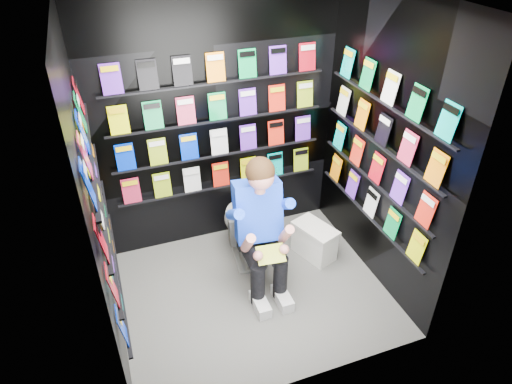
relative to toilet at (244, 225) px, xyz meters
name	(u,v)px	position (x,y,z in m)	size (l,w,h in m)	color
floor	(253,292)	(-0.10, -0.56, -0.37)	(2.40, 2.40, 0.00)	#585856
wall_back	(218,124)	(-0.10, 0.44, 0.93)	(2.40, 0.04, 2.60)	black
wall_front	(307,252)	(-0.10, -1.56, 0.93)	(2.40, 0.04, 2.60)	black
wall_left	(94,204)	(-1.30, -0.56, 0.93)	(0.04, 2.00, 2.60)	black
wall_right	(383,149)	(1.10, -0.56, 0.93)	(0.04, 2.00, 2.60)	black
comics_back	(218,125)	(-0.10, 0.41, 0.94)	(2.10, 0.06, 1.37)	red
comics_left	(99,202)	(-1.27, -0.56, 0.94)	(0.06, 1.70, 1.37)	red
comics_right	(380,150)	(1.07, -0.56, 0.94)	(0.06, 1.70, 1.37)	red
toilet	(244,225)	(0.00, 0.00, 0.00)	(0.42, 0.75, 0.73)	white
longbox	(314,242)	(0.67, -0.27, -0.20)	(0.24, 0.43, 0.33)	silver
longbox_lid	(316,228)	(0.67, -0.27, -0.03)	(0.26, 0.46, 0.03)	silver
reader	(257,211)	(0.00, -0.38, 0.43)	(0.56, 0.82, 1.51)	#0629C1
held_comic	(271,254)	(0.00, -0.73, 0.21)	(0.24, 0.01, 0.17)	green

